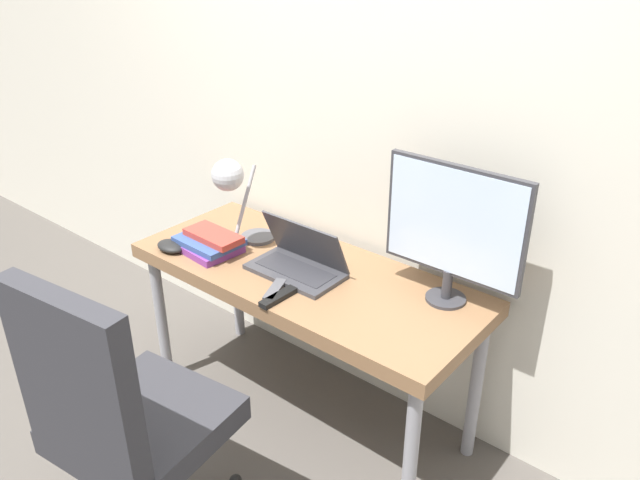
% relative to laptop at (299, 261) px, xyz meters
% --- Properties ---
extents(ground_plane, '(12.00, 12.00, 0.00)m').
position_rel_laptop_xyz_m(ground_plane, '(0.01, -0.28, -0.77)').
color(ground_plane, '#514C47').
extents(wall_back, '(8.00, 0.05, 2.60)m').
position_rel_laptop_xyz_m(wall_back, '(0.01, 0.38, 0.53)').
color(wall_back, beige).
rests_on(wall_back, ground_plane).
extents(desk, '(1.45, 0.59, 0.72)m').
position_rel_laptop_xyz_m(desk, '(0.01, 0.02, -0.12)').
color(desk, brown).
rests_on(desk, ground_plane).
extents(laptop, '(0.37, 0.21, 0.21)m').
position_rel_laptop_xyz_m(laptop, '(0.00, 0.00, 0.00)').
color(laptop, '#38383D').
rests_on(laptop, desk).
extents(monitor, '(0.52, 0.15, 0.52)m').
position_rel_laptop_xyz_m(monitor, '(0.55, 0.18, 0.25)').
color(monitor, '#333338').
rests_on(monitor, desk).
extents(desk_lamp, '(0.15, 0.29, 0.40)m').
position_rel_laptop_xyz_m(desk_lamp, '(-0.33, -0.02, 0.24)').
color(desk_lamp, '#4C4C51').
rests_on(desk_lamp, desk).
extents(office_chair, '(0.63, 0.63, 1.10)m').
position_rel_laptop_xyz_m(office_chair, '(0.03, -0.86, -0.16)').
color(office_chair, black).
rests_on(office_chair, ground_plane).
extents(book_stack, '(0.28, 0.22, 0.08)m').
position_rel_laptop_xyz_m(book_stack, '(-0.40, -0.10, -0.01)').
color(book_stack, '#753384').
rests_on(book_stack, desk).
extents(tv_remote, '(0.09, 0.15, 0.02)m').
position_rel_laptop_xyz_m(tv_remote, '(0.04, -0.18, -0.03)').
color(tv_remote, '#4C4C51').
rests_on(tv_remote, desk).
extents(media_remote, '(0.05, 0.17, 0.02)m').
position_rel_laptop_xyz_m(media_remote, '(0.08, -0.20, -0.03)').
color(media_remote, black).
rests_on(media_remote, desk).
extents(game_controller, '(0.13, 0.09, 0.04)m').
position_rel_laptop_xyz_m(game_controller, '(-0.53, -0.20, -0.02)').
color(game_controller, black).
rests_on(game_controller, desk).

